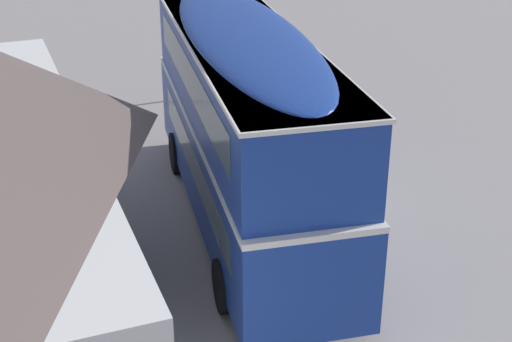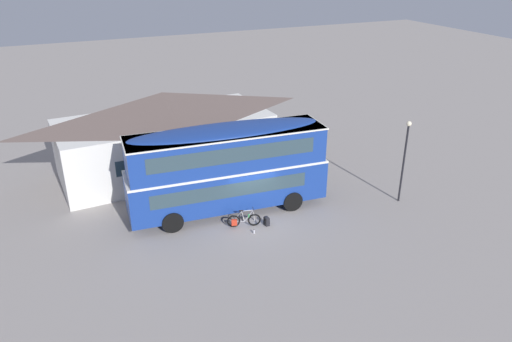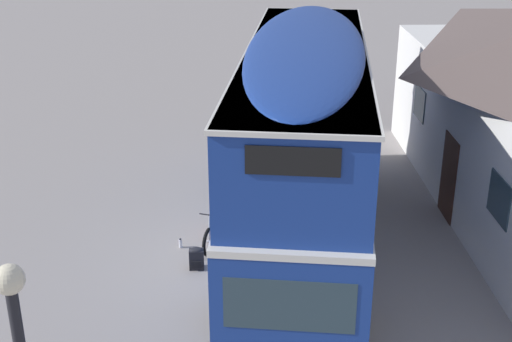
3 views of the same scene
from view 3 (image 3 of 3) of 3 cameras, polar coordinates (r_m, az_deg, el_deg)
The scene contains 5 objects.
ground_plane at distance 15.54m, azimuth -1.08°, elevation -7.37°, with size 120.00×120.00×0.00m, color gray.
double_decker_bus at distance 15.20m, azimuth 3.94°, elevation 2.89°, with size 10.73×3.27×4.79m.
touring_bicycle at distance 16.11m, azimuth -3.16°, elevation -4.73°, with size 1.70×0.65×0.99m.
backpack_on_ground at distance 15.17m, azimuth -4.90°, elevation -7.11°, with size 0.29×0.33×0.50m.
water_bottle_clear_plastic at distance 16.10m, azimuth -6.22°, elevation -5.93°, with size 0.07×0.07×0.23m.
Camera 3 is at (13.42, 0.69, 7.79)m, focal length 48.77 mm.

